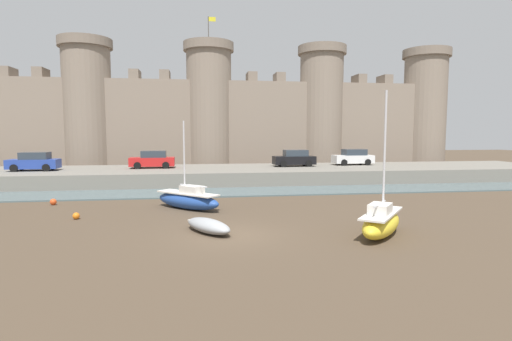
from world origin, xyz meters
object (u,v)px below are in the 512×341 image
Objects in this scene: rowboat_midflat_right at (208,225)px; car_quay_centre_east at (34,162)px; car_quay_west at (153,160)px; car_quay_east at (353,157)px; mooring_buoy_off_centre at (76,216)px; sailboat_near_channel_right at (188,199)px; sailboat_midflat_centre at (381,222)px; car_quay_centre_west at (294,158)px; mooring_buoy_near_channel at (53,202)px.

car_quay_centre_east reaches higher than rowboat_midflat_right.
car_quay_west is at bearing 102.99° from rowboat_midflat_right.
car_quay_east is (15.38, 21.02, 1.72)m from rowboat_midflat_right.
sailboat_near_channel_right is at bearing 19.47° from mooring_buoy_off_centre.
sailboat_midflat_centre reaches higher than sailboat_near_channel_right.
car_quay_centre_west is (1.37, 21.90, 1.42)m from sailboat_midflat_centre.
rowboat_midflat_right is 23.99m from car_quay_centre_east.
car_quay_west is 1.00× the size of car_quay_centre_east.
sailboat_midflat_centre is 1.55× the size of car_quay_centre_east.
sailboat_near_channel_right is 0.82× the size of sailboat_midflat_centre.
mooring_buoy_near_channel is 0.10× the size of car_quay_west.
sailboat_near_channel_right reaches higher than car_quay_east.
sailboat_midflat_centre reaches higher than rowboat_midflat_right.
rowboat_midflat_right is 20.78m from car_quay_west.
car_quay_centre_east is (-22.23, 20.62, 1.42)m from sailboat_midflat_centre.
mooring_buoy_off_centre is (-6.88, 3.86, -0.15)m from rowboat_midflat_right.
car_quay_centre_east is (-14.61, 18.95, 1.72)m from rowboat_midflat_right.
car_quay_centre_west is 23.63m from car_quay_centre_east.
mooring_buoy_off_centre is (-5.82, -2.06, -0.41)m from sailboat_near_channel_right.
sailboat_near_channel_right is at bearing -16.83° from mooring_buoy_near_channel.
car_quay_west is at bearing 104.14° from sailboat_near_channel_right.
mooring_buoy_near_channel is 12.82m from car_quay_west.
sailboat_midflat_centre is at bearing -41.13° from sailboat_near_channel_right.
car_quay_east is (22.26, 17.16, 1.87)m from mooring_buoy_off_centre.
rowboat_midflat_right is 0.59× the size of sailboat_near_channel_right.
mooring_buoy_near_channel is at bearing -64.34° from car_quay_centre_east.
car_quay_west is (-4.66, 20.18, 1.72)m from rowboat_midflat_right.
sailboat_midflat_centre is 21.99m from car_quay_centre_west.
sailboat_near_channel_right is 22.38m from car_quay_east.
car_quay_west and car_quay_centre_west have the same top height.
sailboat_near_channel_right is 1.28× the size of car_quay_east.
car_quay_centre_east is (-5.02, 10.46, 1.85)m from mooring_buoy_near_channel.
mooring_buoy_off_centre is 0.90× the size of mooring_buoy_near_channel.
car_quay_west is at bearing 67.14° from mooring_buoy_near_channel.
sailboat_midflat_centre is 17.77× the size of mooring_buoy_off_centre.
sailboat_near_channel_right is (-1.06, 5.91, 0.26)m from rowboat_midflat_right.
mooring_buoy_off_centre is 0.09× the size of car_quay_centre_east.
mooring_buoy_off_centre is at bearing 150.73° from rowboat_midflat_right.
sailboat_near_channel_right is 1.28× the size of car_quay_west.
car_quay_centre_west is at bearing 66.05° from rowboat_midflat_right.
car_quay_east is 1.00× the size of car_quay_centre_west.
sailboat_near_channel_right reaches higher than rowboat_midflat_right.
rowboat_midflat_right is at bearing -52.37° from car_quay_centre_east.
mooring_buoy_off_centre is at bearing -62.88° from car_quay_centre_east.
sailboat_midflat_centre is at bearing -12.34° from rowboat_midflat_right.
car_quay_east is 1.00× the size of car_quay_west.
car_quay_centre_west is (18.57, 11.74, 1.85)m from mooring_buoy_near_channel.
mooring_buoy_off_centre is 0.09× the size of car_quay_centre_west.
car_quay_west is at bearing -177.61° from car_quay_east.
car_quay_centre_west is at bearing 0.23° from car_quay_west.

